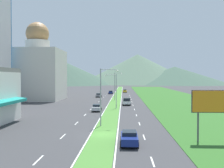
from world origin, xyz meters
The scene contains 42 objects.
ground_plane centered at (0.00, 0.00, 0.00)m, with size 600.00×600.00×0.00m, color #38383A.
grass_median centered at (0.00, 60.00, 0.03)m, with size 3.20×240.00×0.06m, color #477F33.
grass_verge_right centered at (20.60, 60.00, 0.03)m, with size 24.00×240.00×0.06m, color #2D6023.
lane_dash_left_1 centered at (-5.10, -10.63, 0.01)m, with size 0.16×2.80×0.01m, color silver.
lane_dash_left_2 centered at (-5.10, -1.26, 0.01)m, with size 0.16×2.80×0.01m, color silver.
lane_dash_left_3 centered at (-5.10, 8.11, 0.01)m, with size 0.16×2.80×0.01m, color silver.
lane_dash_left_4 centered at (-5.10, 17.49, 0.01)m, with size 0.16×2.80×0.01m, color silver.
lane_dash_left_5 centered at (-5.10, 26.86, 0.01)m, with size 0.16×2.80×0.01m, color silver.
lane_dash_left_6 centered at (-5.10, 36.23, 0.01)m, with size 0.16×2.80×0.01m, color silver.
lane_dash_left_7 centered at (-5.10, 45.60, 0.01)m, with size 0.16×2.80×0.01m, color silver.
lane_dash_left_8 centered at (-5.10, 54.97, 0.01)m, with size 0.16×2.80×0.01m, color silver.
lane_dash_left_9 centered at (-5.10, 64.34, 0.01)m, with size 0.16×2.80×0.01m, color silver.
lane_dash_left_10 centered at (-5.10, 73.71, 0.01)m, with size 0.16×2.80×0.01m, color silver.
lane_dash_left_11 centered at (-5.10, 83.09, 0.01)m, with size 0.16×2.80×0.01m, color silver.
lane_dash_right_1 centered at (5.10, -10.63, 0.01)m, with size 0.16×2.80×0.01m, color silver.
lane_dash_right_2 centered at (5.10, -1.26, 0.01)m, with size 0.16×2.80×0.01m, color silver.
lane_dash_right_3 centered at (5.10, 8.11, 0.01)m, with size 0.16×2.80×0.01m, color silver.
lane_dash_right_4 centered at (5.10, 17.49, 0.01)m, with size 0.16×2.80×0.01m, color silver.
lane_dash_right_5 centered at (5.10, 26.86, 0.01)m, with size 0.16×2.80×0.01m, color silver.
lane_dash_right_6 centered at (5.10, 36.23, 0.01)m, with size 0.16×2.80×0.01m, color silver.
lane_dash_right_7 centered at (5.10, 45.60, 0.01)m, with size 0.16×2.80×0.01m, color silver.
lane_dash_right_8 centered at (5.10, 54.97, 0.01)m, with size 0.16×2.80×0.01m, color silver.
lane_dash_right_9 centered at (5.10, 64.34, 0.01)m, with size 0.16×2.80×0.01m, color silver.
lane_dash_right_10 centered at (5.10, 73.71, 0.01)m, with size 0.16×2.80×0.01m, color silver.
lane_dash_right_11 centered at (5.10, 83.09, 0.01)m, with size 0.16×2.80×0.01m, color silver.
edge_line_median_left centered at (-1.75, 60.00, 0.01)m, with size 0.16×240.00×0.01m, color silver.
edge_line_median_right centered at (1.75, 60.00, 0.01)m, with size 0.16×240.00×0.01m, color silver.
domed_building centered at (-26.18, 51.76, 9.96)m, with size 16.24×16.24×25.91m.
midrise_colored centered at (-31.78, 84.83, 10.01)m, with size 12.25×12.25×20.02m, color silver.
hill_far_left centered at (-71.53, 245.12, 14.68)m, with size 129.66×129.66×29.36m, color #3D5647.
hill_far_center centered at (19.69, 284.00, 18.11)m, with size 141.72×141.72×36.21m, color #516B56.
hill_far_right centered at (60.30, 260.76, 10.01)m, with size 121.92×121.92×20.03m, color #3D5647.
street_lamp_near centered at (-0.62, 5.77, 5.08)m, with size 2.84×0.42×8.80m.
street_lamp_mid centered at (0.44, 28.16, 4.81)m, with size 2.90×0.42×8.26m.
street_lamp_far centered at (-0.09, 50.63, 5.22)m, with size 2.59×0.28×9.12m.
billboard_roadside centered at (12.59, -3.67, 4.43)m, with size 4.64×0.28×6.01m.
car_0 centered at (-3.36, 84.85, 0.77)m, with size 1.97×4.70×1.52m.
car_1 centered at (3.23, 95.95, 0.78)m, with size 1.92×4.45×1.54m.
car_2 centered at (-6.94, 64.69, 0.76)m, with size 2.00×4.67×1.51m.
car_3 centered at (-3.39, 23.46, 0.79)m, with size 1.95×4.54×1.54m.
car_4 centered at (3.18, -4.95, 0.77)m, with size 1.96×4.34×1.48m.
pickup_truck_0 centered at (3.40, 36.66, 0.98)m, with size 2.18×5.40×2.00m.
Camera 1 is at (2.54, -33.27, 7.39)m, focal length 41.36 mm.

